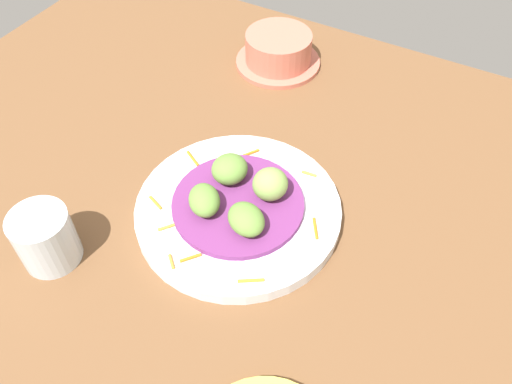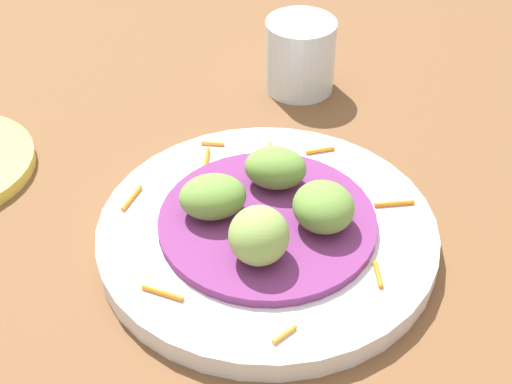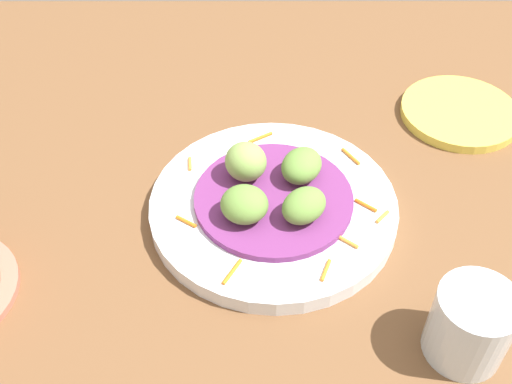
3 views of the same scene
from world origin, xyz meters
TOP-DOWN VIEW (x-y plane):
  - table_surface at (0.00, 0.00)cm, footprint 110.00×110.00cm
  - main_plate at (-5.87, -5.93)cm, footprint 27.54×27.54cm
  - cabbage_bed at (-5.87, -5.93)cm, footprint 17.58×17.58cm
  - carrot_garnish at (-4.86, -3.75)cm, footprint 23.24×23.12cm
  - guac_scoop_left at (-8.94, -2.78)cm, footprint 6.77×6.33cm
  - guac_scoop_center at (-9.02, -9.00)cm, footprint 6.50×6.52cm
  - guac_scoop_right at (-2.80, -9.08)cm, footprint 5.65×5.87cm
  - guac_scoop_back at (-2.72, -2.86)cm, footprint 6.45×6.52cm
  - water_glass at (11.38, 11.19)cm, footprint 7.30×7.30cm

SIDE VIEW (x-z plane):
  - table_surface at x=0.00cm, z-range 0.00..2.00cm
  - main_plate at x=-5.87cm, z-range 2.00..3.94cm
  - carrot_garnish at x=-4.86cm, z-range 3.94..4.34cm
  - cabbage_bed at x=-5.87cm, z-range 3.94..4.75cm
  - water_glass at x=11.38cm, z-range 2.00..9.63cm
  - guac_scoop_left at x=-8.94cm, z-range 4.75..8.10cm
  - guac_scoop_back at x=-2.72cm, z-range 4.75..8.18cm
  - guac_scoop_right at x=-2.80cm, z-range 4.75..8.39cm
  - guac_scoop_center at x=-9.02cm, z-range 4.75..9.14cm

